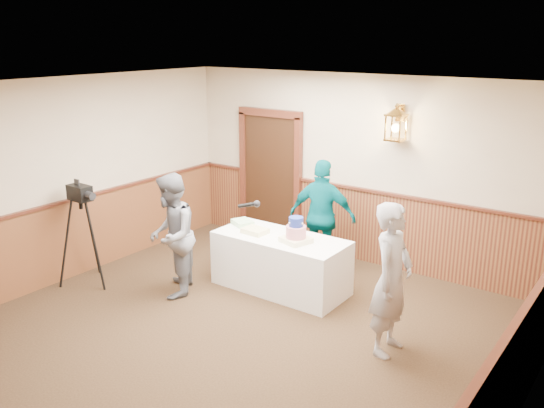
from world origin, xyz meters
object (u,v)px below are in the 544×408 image
Objects in this scene: interviewer at (171,236)px; tiered_cake at (296,232)px; tv_camera_rig at (84,240)px; sheet_cake_yellow at (255,231)px; assistant_p at (322,216)px; baker at (392,279)px; display_table at (281,263)px; sheet_cake_green at (242,223)px.

tiered_cake is at bearing 88.86° from interviewer.
sheet_cake_yellow is at bearing 37.21° from tv_camera_rig.
assistant_p reaches higher than interviewer.
tv_camera_rig is (-1.92, -1.33, -0.15)m from sheet_cake_yellow.
assistant_p reaches higher than tv_camera_rig.
tv_camera_rig is (-2.40, -2.29, -0.20)m from assistant_p.
sheet_cake_yellow is 0.19× the size of baker.
tiered_cake is at bearing 86.63° from assistant_p.
display_table is 6.20× the size of sheet_cake_green.
assistant_p is at bearing 63.23° from sheet_cake_yellow.
baker is at bearing -13.62° from sheet_cake_yellow.
sheet_cake_yellow is at bearing -177.83° from tiered_cake.
baker is at bearing -15.43° from sheet_cake_green.
interviewer reaches higher than tv_camera_rig.
display_table is at bearing 97.15° from interviewer.
interviewer is 0.97× the size of baker.
sheet_cake_yellow is at bearing 50.10° from assistant_p.
assistant_p is (0.48, 0.96, 0.04)m from sheet_cake_yellow.
sheet_cake_green reaches higher than display_table.
sheet_cake_yellow is 0.40m from sheet_cake_green.
display_table is 2.02m from baker.
assistant_p is 3.32m from tv_camera_rig.
tiered_cake is 1.62m from interviewer.
interviewer is (-1.06, -0.96, 0.45)m from display_table.
interviewer is at bearing -108.24° from sheet_cake_green.
baker is (1.86, -0.63, 0.47)m from display_table.
interviewer is (-0.34, -1.04, 0.04)m from sheet_cake_green.
baker is (2.93, 0.33, 0.02)m from interviewer.
tiered_cake is 0.25× the size of interviewer.
assistant_p is (-1.75, 1.50, -0.02)m from baker.
tv_camera_rig is (-2.28, -1.41, 0.26)m from display_table.
sheet_cake_yellow is 0.23× the size of tv_camera_rig.
display_table is 0.99m from assistant_p.
baker is at bearing -18.55° from display_table.
sheet_cake_green is 0.18× the size of assistant_p.
assistant_p is (0.84, 0.78, 0.04)m from sheet_cake_green.
display_table is 1.07× the size of baker.
assistant_p reaches higher than sheet_cake_yellow.
tv_camera_rig is at bearing 30.45° from assistant_p.
tiered_cake is 0.29× the size of tv_camera_rig.
baker is (2.58, -0.71, 0.06)m from sheet_cake_green.
display_table is 4.40× the size of tiered_cake.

